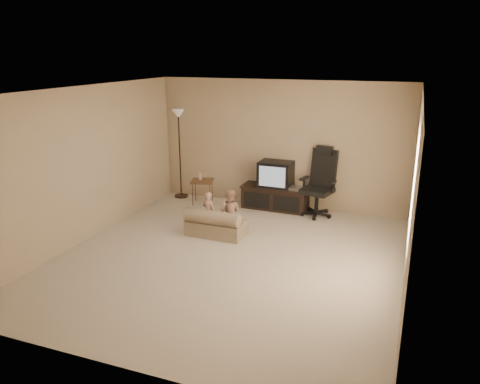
% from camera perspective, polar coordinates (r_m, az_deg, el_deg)
% --- Properties ---
extents(floor, '(5.50, 5.50, 0.00)m').
position_cam_1_polar(floor, '(7.17, -1.33, -8.08)').
color(floor, beige).
rests_on(floor, ground).
extents(room_shell, '(5.50, 5.50, 5.50)m').
position_cam_1_polar(room_shell, '(6.67, -1.42, 3.84)').
color(room_shell, silver).
rests_on(room_shell, floor).
extents(tv_stand, '(1.35, 0.53, 0.96)m').
position_cam_1_polar(tv_stand, '(9.24, 4.35, 0.32)').
color(tv_stand, black).
rests_on(tv_stand, floor).
extents(office_chair, '(0.73, 0.76, 1.32)m').
position_cam_1_polar(office_chair, '(8.97, 9.61, 0.11)').
color(office_chair, black).
rests_on(office_chair, floor).
extents(side_table, '(0.55, 0.55, 0.66)m').
position_cam_1_polar(side_table, '(9.55, -4.64, 1.34)').
color(side_table, brown).
rests_on(side_table, floor).
extents(floor_lamp, '(0.29, 0.29, 1.86)m').
position_cam_1_polar(floor_lamp, '(9.86, -7.45, 7.01)').
color(floor_lamp, black).
rests_on(floor_lamp, floor).
extents(child_sofa, '(0.99, 0.57, 0.48)m').
position_cam_1_polar(child_sofa, '(7.95, -3.05, -4.00)').
color(child_sofa, gray).
rests_on(child_sofa, floor).
extents(toddler_left, '(0.31, 0.26, 0.72)m').
position_cam_1_polar(toddler_left, '(8.05, -3.81, -2.48)').
color(toddler_left, tan).
rests_on(toddler_left, floor).
extents(toddler_right, '(0.38, 0.22, 0.78)m').
position_cam_1_polar(toddler_right, '(7.97, -1.28, -2.41)').
color(toddler_right, tan).
rests_on(toddler_right, floor).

